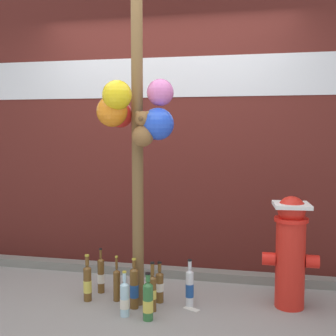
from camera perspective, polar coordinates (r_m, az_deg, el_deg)
name	(u,v)px	position (r m, az deg, el deg)	size (l,w,h in m)	color
ground_plane	(128,323)	(3.30, -5.28, -19.77)	(14.00, 14.00, 0.00)	gray
building_wall	(169,82)	(4.40, 0.10, 11.36)	(10.00, 0.21, 3.73)	#561E19
curb_strip	(160,272)	(4.20, -1.08, -13.60)	(8.00, 0.12, 0.08)	slate
memorial_post	(136,91)	(3.29, -4.32, 10.12)	(0.58, 0.41, 2.98)	brown
fire_hydrant	(291,249)	(3.52, 15.95, -10.35)	(0.43, 0.29, 0.88)	red
bottle_0	(148,301)	(3.28, -2.67, -17.23)	(0.08, 0.08, 0.35)	#337038
bottle_1	(152,292)	(3.42, -2.07, -16.08)	(0.06, 0.06, 0.39)	brown
bottle_2	(160,286)	(3.58, -1.13, -15.36)	(0.07, 0.07, 0.33)	brown
bottle_3	(134,288)	(3.47, -4.51, -15.55)	(0.07, 0.07, 0.40)	brown
bottle_4	(117,284)	(3.63, -6.81, -15.01)	(0.06, 0.06, 0.37)	brown
bottle_5	(138,277)	(3.75, -3.96, -14.23)	(0.07, 0.07, 0.35)	#93CCE0
bottle_6	(101,275)	(3.81, -8.89, -13.87)	(0.06, 0.06, 0.39)	brown
bottle_7	(125,299)	(3.36, -5.78, -16.90)	(0.07, 0.07, 0.34)	#B2DBEA
bottle_8	(87,283)	(3.66, -10.64, -14.74)	(0.07, 0.07, 0.38)	brown
bottle_9	(190,287)	(3.51, 2.89, -15.53)	(0.06, 0.06, 0.38)	silver
litter_0	(283,307)	(3.64, 15.06, -17.44)	(0.15, 0.05, 0.01)	silver
litter_1	(192,309)	(3.51, 3.15, -18.15)	(0.13, 0.05, 0.01)	silver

